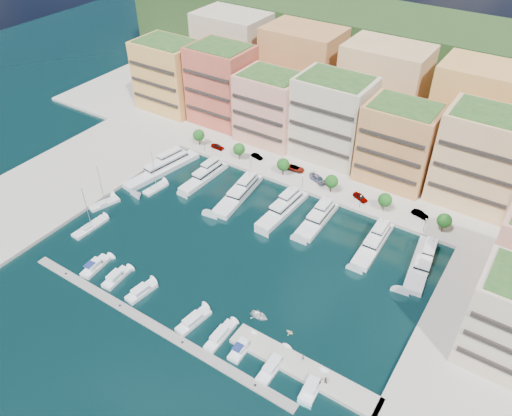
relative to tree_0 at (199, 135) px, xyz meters
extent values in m
plane|color=black|center=(40.00, -33.50, -4.74)|extent=(400.00, 400.00, 0.00)
cube|color=#9E998E|center=(40.00, 28.50, -4.74)|extent=(220.00, 64.00, 2.00)
cube|color=#9E998E|center=(102.00, -41.50, -4.74)|extent=(34.00, 76.00, 2.00)
cube|color=#9E998E|center=(-22.00, -41.50, -4.74)|extent=(34.00, 76.00, 2.00)
cube|color=#193716|center=(40.00, 76.50, -4.74)|extent=(240.00, 40.00, 58.00)
cube|color=gray|center=(37.00, -63.50, -4.74)|extent=(72.00, 2.20, 0.35)
cube|color=#9E998E|center=(70.00, -55.50, -4.74)|extent=(32.00, 5.00, 2.00)
cube|color=#DC9F50|center=(-26.00, 16.50, 8.26)|extent=(22.00, 16.00, 24.00)
cube|color=black|center=(-26.00, 8.25, 8.26)|extent=(20.24, 0.50, 0.90)
cube|color=#214B1E|center=(-26.00, 16.50, 20.66)|extent=(19.36, 14.08, 0.80)
cube|color=#CA5643|center=(-4.00, 18.50, 9.26)|extent=(20.00, 16.00, 26.00)
cube|color=black|center=(-4.00, 10.25, 9.26)|extent=(18.40, 0.50, 0.90)
cube|color=#214B1E|center=(-4.00, 18.50, 22.66)|extent=(17.60, 14.08, 0.80)
cube|color=tan|center=(17.00, 16.50, 7.26)|extent=(20.00, 15.00, 22.00)
cube|color=black|center=(17.00, 8.75, 7.26)|extent=(18.40, 0.50, 0.90)
cube|color=#214B1E|center=(17.00, 16.50, 18.66)|extent=(17.60, 13.20, 0.80)
cube|color=beige|center=(38.00, 18.50, 8.76)|extent=(22.00, 16.00, 25.00)
cube|color=black|center=(38.00, 10.25, 8.76)|extent=(20.24, 0.50, 0.90)
cube|color=#214B1E|center=(38.00, 18.50, 21.66)|extent=(19.36, 14.08, 0.80)
cube|color=tan|center=(60.00, 16.50, 7.76)|extent=(20.00, 15.00, 23.00)
cube|color=black|center=(60.00, 8.75, 7.76)|extent=(18.40, 0.50, 0.90)
cube|color=#214B1E|center=(60.00, 16.50, 19.66)|extent=(17.60, 13.20, 0.80)
cube|color=#E4B478|center=(82.00, 18.50, 9.26)|extent=(22.00, 16.00, 26.00)
cube|color=black|center=(82.00, 10.25, 9.26)|extent=(20.24, 0.50, 0.90)
cube|color=#214B1E|center=(82.00, 18.50, 22.66)|extent=(19.36, 14.08, 0.80)
cube|color=black|center=(102.00, -38.75, 6.26)|extent=(16.56, 0.50, 0.90)
cube|color=beige|center=(-15.00, 40.50, 11.26)|extent=(26.00, 18.00, 30.00)
cube|color=tan|center=(15.00, 40.50, 11.26)|extent=(26.00, 18.00, 30.00)
cube|color=#E4B478|center=(45.00, 40.50, 11.26)|extent=(26.00, 18.00, 30.00)
cube|color=#DC9F50|center=(75.00, 40.50, 11.26)|extent=(26.00, 18.00, 30.00)
cylinder|color=#473323|center=(0.00, 0.00, -2.24)|extent=(0.24, 0.24, 3.00)
sphere|color=#164A15|center=(0.00, 0.00, 0.01)|extent=(3.80, 3.80, 3.80)
cylinder|color=#473323|center=(16.00, 0.00, -2.24)|extent=(0.24, 0.24, 3.00)
sphere|color=#164A15|center=(16.00, 0.00, 0.01)|extent=(3.80, 3.80, 3.80)
cylinder|color=#473323|center=(32.00, 0.00, -2.24)|extent=(0.24, 0.24, 3.00)
sphere|color=#164A15|center=(32.00, 0.00, 0.01)|extent=(3.80, 3.80, 3.80)
cylinder|color=#473323|center=(48.00, 0.00, -2.24)|extent=(0.24, 0.24, 3.00)
sphere|color=#164A15|center=(48.00, 0.00, 0.01)|extent=(3.80, 3.80, 3.80)
cylinder|color=#473323|center=(64.00, 0.00, -2.24)|extent=(0.24, 0.24, 3.00)
sphere|color=#164A15|center=(64.00, 0.00, 0.01)|extent=(3.80, 3.80, 3.80)
cylinder|color=#473323|center=(80.00, 0.00, -2.24)|extent=(0.24, 0.24, 3.00)
sphere|color=#164A15|center=(80.00, 0.00, 0.01)|extent=(3.80, 3.80, 3.80)
cylinder|color=black|center=(4.00, -2.30, -1.74)|extent=(0.10, 0.10, 4.00)
sphere|color=#FFF2CC|center=(4.00, -2.30, 0.31)|extent=(0.30, 0.30, 0.30)
cylinder|color=black|center=(22.00, -2.30, -1.74)|extent=(0.10, 0.10, 4.00)
sphere|color=#FFF2CC|center=(22.00, -2.30, 0.31)|extent=(0.30, 0.30, 0.30)
cylinder|color=black|center=(40.00, -2.30, -1.74)|extent=(0.10, 0.10, 4.00)
sphere|color=#FFF2CC|center=(40.00, -2.30, 0.31)|extent=(0.30, 0.30, 0.30)
cylinder|color=black|center=(58.00, -2.30, -1.74)|extent=(0.10, 0.10, 4.00)
sphere|color=#FFF2CC|center=(58.00, -2.30, 0.31)|extent=(0.30, 0.30, 0.30)
cylinder|color=black|center=(76.00, -2.30, -1.74)|extent=(0.10, 0.10, 4.00)
sphere|color=#FFF2CC|center=(76.00, -2.30, 0.31)|extent=(0.30, 0.30, 0.30)
cube|color=silver|center=(-0.45, -17.76, -4.39)|extent=(8.73, 26.84, 2.30)
cube|color=silver|center=(-0.45, -15.10, -2.34)|extent=(5.92, 14.96, 1.80)
cube|color=black|center=(-0.45, -15.10, -2.34)|extent=(5.99, 15.03, 0.55)
cube|color=silver|center=(-0.45, -12.98, -0.74)|extent=(3.87, 8.27, 1.40)
cylinder|color=#B2B2B7|center=(-0.45, -11.39, 0.86)|extent=(0.14, 0.14, 1.80)
cube|color=silver|center=(12.73, -13.86, -4.39)|extent=(4.60, 18.83, 2.30)
cube|color=silver|center=(12.73, -11.99, -2.34)|extent=(3.63, 10.39, 1.80)
cube|color=black|center=(12.73, -11.99, -2.34)|extent=(3.69, 10.45, 0.55)
cube|color=silver|center=(12.73, -10.49, -0.74)|extent=(2.60, 5.68, 1.40)
cylinder|color=#B2B2B7|center=(12.73, -9.37, 0.86)|extent=(0.14, 0.14, 1.80)
cube|color=black|center=(12.73, -13.86, -4.84)|extent=(4.65, 18.88, 0.35)
cube|color=silver|center=(26.34, -15.46, -4.39)|extent=(7.33, 22.34, 2.30)
cube|color=silver|center=(26.34, -13.27, -2.34)|extent=(5.36, 12.43, 1.80)
cube|color=black|center=(26.34, -13.27, -2.34)|extent=(5.42, 12.50, 0.55)
cube|color=silver|center=(26.34, -11.52, -0.74)|extent=(3.67, 6.86, 1.40)
cylinder|color=#B2B2B7|center=(26.34, -10.20, 0.86)|extent=(0.14, 0.14, 1.80)
cube|color=silver|center=(40.63, -14.59, -4.39)|extent=(5.45, 20.36, 2.30)
cube|color=silver|center=(40.63, -12.57, -2.34)|extent=(4.24, 11.25, 1.80)
cube|color=black|center=(40.63, -12.57, -2.34)|extent=(4.31, 11.31, 0.55)
cube|color=silver|center=(40.63, -10.96, -0.74)|extent=(3.02, 6.16, 1.40)
cylinder|color=#B2B2B7|center=(40.63, -9.75, 0.86)|extent=(0.14, 0.14, 1.80)
cube|color=silver|center=(50.69, -13.22, -4.39)|extent=(5.28, 17.56, 2.30)
cube|color=silver|center=(50.69, -11.48, -2.34)|extent=(4.21, 9.69, 1.80)
cube|color=black|center=(50.69, -11.48, -2.34)|extent=(4.27, 9.75, 0.55)
cube|color=silver|center=(50.69, -10.08, -0.74)|extent=(3.04, 5.31, 1.40)
cylinder|color=#B2B2B7|center=(50.69, -9.04, 0.86)|extent=(0.14, 0.14, 1.80)
cube|color=black|center=(50.69, -13.22, -4.84)|extent=(5.33, 17.61, 0.35)
cube|color=silver|center=(67.07, -14.13, -4.39)|extent=(4.95, 19.38, 2.30)
cube|color=silver|center=(67.07, -12.20, -2.34)|extent=(3.90, 10.69, 1.80)
cube|color=black|center=(67.07, -12.20, -2.34)|extent=(3.96, 10.75, 0.55)
cube|color=silver|center=(67.07, -10.66, -0.74)|extent=(2.79, 5.85, 1.40)
cylinder|color=#B2B2B7|center=(67.07, -9.51, 0.86)|extent=(0.14, 0.14, 1.80)
cube|color=silver|center=(79.55, -14.55, -4.39)|extent=(6.86, 20.50, 2.30)
cube|color=silver|center=(79.55, -12.54, -2.34)|extent=(4.95, 11.42, 1.80)
cube|color=black|center=(79.55, -12.54, -2.34)|extent=(5.02, 11.49, 0.55)
cube|color=silver|center=(79.55, -10.93, -0.74)|extent=(3.36, 6.31, 1.40)
cylinder|color=#B2B2B7|center=(79.55, -9.73, 0.86)|extent=(0.14, 0.14, 1.80)
cube|color=silver|center=(14.23, -58.00, -4.49)|extent=(3.59, 8.25, 1.40)
cube|color=silver|center=(14.23, -58.40, -3.19)|extent=(2.54, 4.05, 1.10)
cube|color=black|center=(14.23, -56.80, -3.44)|extent=(1.98, 0.31, 0.55)
cube|color=navy|center=(14.23, -59.44, -2.59)|extent=(2.17, 2.59, 0.12)
cube|color=silver|center=(21.21, -58.00, -4.49)|extent=(3.33, 7.56, 1.40)
cube|color=silver|center=(21.21, -58.37, -3.19)|extent=(2.42, 3.70, 1.10)
cube|color=black|center=(21.21, -56.90, -3.44)|extent=(1.97, 0.26, 0.55)
cube|color=silver|center=(29.25, -58.00, -4.49)|extent=(3.63, 7.83, 1.40)
cube|color=silver|center=(29.25, -58.38, -3.19)|extent=(2.56, 3.86, 1.10)
cube|color=black|center=(29.25, -56.87, -3.44)|extent=(1.98, 0.33, 0.55)
cube|color=silver|center=(44.49, -58.00, -4.49)|extent=(3.78, 8.74, 1.40)
cube|color=silver|center=(44.49, -58.42, -3.19)|extent=(2.62, 4.30, 1.10)
cube|color=black|center=(44.49, -56.73, -3.44)|extent=(1.95, 0.35, 0.55)
cube|color=silver|center=(51.66, -58.00, -4.49)|extent=(2.59, 8.67, 1.40)
cube|color=silver|center=(51.66, -58.43, -3.19)|extent=(1.98, 4.17, 1.10)
cube|color=black|center=(51.66, -56.70, -3.44)|extent=(1.77, 0.13, 0.55)
cube|color=silver|center=(57.12, -58.00, -4.49)|extent=(2.84, 7.37, 1.40)
cube|color=silver|center=(57.12, -58.36, -3.19)|extent=(2.13, 3.57, 1.10)
cube|color=black|center=(57.12, -56.91, -3.44)|extent=(1.85, 0.17, 0.55)
cube|color=navy|center=(57.12, -59.31, -2.59)|extent=(1.88, 2.25, 0.12)
cube|color=silver|center=(64.67, -58.00, -4.49)|extent=(2.66, 9.14, 1.40)
cube|color=silver|center=(64.67, -58.46, -3.19)|extent=(2.07, 4.39, 1.10)
cube|color=black|center=(64.67, -56.63, -3.44)|extent=(1.90, 0.10, 0.55)
cube|color=silver|center=(73.28, -58.00, -4.49)|extent=(3.48, 7.44, 1.40)
cube|color=silver|center=(73.28, -58.36, -3.19)|extent=(2.52, 3.65, 1.10)
cube|color=black|center=(73.28, -56.92, -3.44)|extent=(2.05, 0.28, 0.55)
cube|color=silver|center=(4.08, -25.68, -4.54)|extent=(3.53, 8.01, 1.20)
cube|color=silver|center=(4.08, -26.46, -3.64)|extent=(1.82, 2.11, 0.60)
cylinder|color=#B2B2B7|center=(4.08, -25.29, 2.06)|extent=(0.14, 0.14, 12.00)
cylinder|color=#B2B2B7|center=(4.08, -26.85, -2.94)|extent=(0.48, 3.48, 0.10)
cube|color=silver|center=(1.68, -48.55, -4.54)|extent=(3.09, 10.24, 1.20)
cube|color=silver|center=(1.68, -49.57, -3.64)|extent=(1.75, 2.59, 0.60)
cylinder|color=#B2B2B7|center=(1.68, -48.05, 2.06)|extent=(0.14, 0.14, 12.00)
cylinder|color=#B2B2B7|center=(1.68, -50.08, -2.94)|extent=(0.23, 4.57, 0.10)
cube|color=silver|center=(-2.93, -39.22, -4.54)|extent=(5.21, 8.98, 1.20)
cube|color=silver|center=(-2.93, -40.07, -3.64)|extent=(2.24, 2.54, 0.60)
cylinder|color=#B2B2B7|center=(-2.93, -38.79, 2.06)|extent=(0.14, 0.14, 12.00)
cylinder|color=#B2B2B7|center=(-2.93, -40.50, -2.94)|extent=(1.23, 3.70, 0.10)
imported|color=silver|center=(55.52, -49.02, -4.32)|extent=(4.12, 2.95, 0.85)
imported|color=beige|center=(63.21, -49.15, -4.28)|extent=(1.90, 1.69, 0.92)
imported|color=gray|center=(6.35, 1.50, -2.96)|extent=(4.59, 1.87, 1.56)
imported|color=gray|center=(20.29, 3.67, -3.07)|extent=(4.31, 2.15, 1.36)
imported|color=gray|center=(33.99, 4.31, -2.98)|extent=(5.59, 2.80, 1.52)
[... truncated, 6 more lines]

